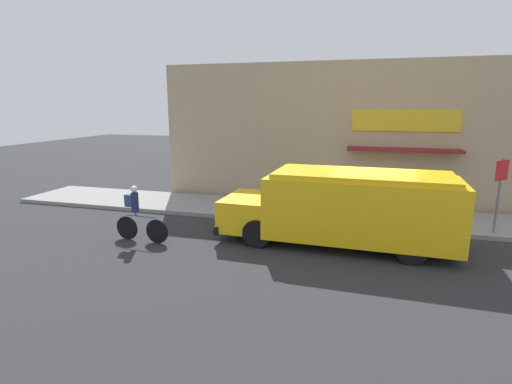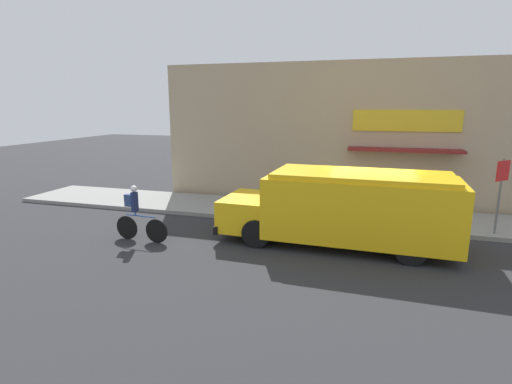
{
  "view_description": "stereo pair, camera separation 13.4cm",
  "coord_description": "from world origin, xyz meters",
  "px_view_note": "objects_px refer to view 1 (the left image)",
  "views": [
    {
      "loc": [
        -0.14,
        -12.81,
        3.97
      ],
      "look_at": [
        -3.74,
        -0.2,
        1.1
      ],
      "focal_mm": 28.0,
      "sensor_mm": 36.0,
      "label": 1
    },
    {
      "loc": [
        -0.01,
        -12.77,
        3.97
      ],
      "look_at": [
        -3.74,
        -0.2,
        1.1
      ],
      "focal_mm": 28.0,
      "sensor_mm": 36.0,
      "label": 2
    }
  ],
  "objects_px": {
    "school_bus": "(347,207)",
    "trash_bin": "(389,205)",
    "cyclist": "(138,216)",
    "stop_sign_post": "(500,184)"
  },
  "relations": [
    {
      "from": "trash_bin",
      "to": "cyclist",
      "type": "bearing_deg",
      "value": -148.77
    },
    {
      "from": "cyclist",
      "to": "trash_bin",
      "type": "height_order",
      "value": "cyclist"
    },
    {
      "from": "school_bus",
      "to": "cyclist",
      "type": "distance_m",
      "value": 6.09
    },
    {
      "from": "school_bus",
      "to": "cyclist",
      "type": "bearing_deg",
      "value": -165.16
    },
    {
      "from": "school_bus",
      "to": "trash_bin",
      "type": "xyz_separation_m",
      "value": [
        1.32,
        3.01,
        -0.6
      ]
    },
    {
      "from": "cyclist",
      "to": "trash_bin",
      "type": "xyz_separation_m",
      "value": [
        7.24,
        4.39,
        -0.25
      ]
    },
    {
      "from": "cyclist",
      "to": "stop_sign_post",
      "type": "height_order",
      "value": "stop_sign_post"
    },
    {
      "from": "school_bus",
      "to": "trash_bin",
      "type": "height_order",
      "value": "school_bus"
    },
    {
      "from": "cyclist",
      "to": "stop_sign_post",
      "type": "xyz_separation_m",
      "value": [
        10.26,
        3.25,
        0.9
      ]
    },
    {
      "from": "school_bus",
      "to": "cyclist",
      "type": "relative_size",
      "value": 3.83
    }
  ]
}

